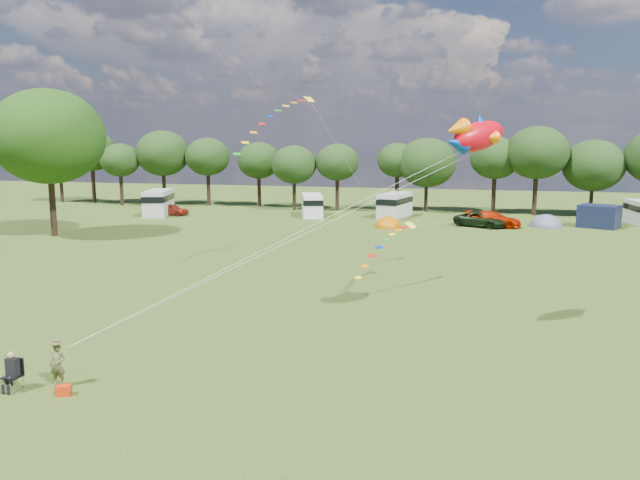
% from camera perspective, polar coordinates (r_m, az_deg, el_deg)
% --- Properties ---
extents(ground_plane, '(180.00, 180.00, 0.00)m').
position_cam_1_polar(ground_plane, '(24.05, -4.64, -12.51)').
color(ground_plane, black).
rests_on(ground_plane, ground).
extents(tree_line, '(102.98, 10.98, 10.27)m').
position_cam_1_polar(tree_line, '(76.21, 12.45, 7.19)').
color(tree_line, black).
rests_on(tree_line, ground).
extents(big_tree, '(10.00, 10.00, 13.28)m').
position_cam_1_polar(big_tree, '(61.60, -23.62, 8.65)').
color(big_tree, black).
rests_on(big_tree, ground).
extents(car_a, '(4.15, 1.84, 1.35)m').
position_cam_1_polar(car_a, '(74.69, -13.42, 2.74)').
color(car_a, '#9D2C17').
rests_on(car_a, ground).
extents(car_c, '(5.51, 3.07, 1.56)m').
position_cam_1_polar(car_c, '(65.38, 15.59, 1.84)').
color(car_c, '#AE1C00').
rests_on(car_c, ground).
extents(car_d, '(5.92, 4.48, 1.47)m').
position_cam_1_polar(car_d, '(65.11, 14.47, 1.81)').
color(car_d, black).
rests_on(car_d, ground).
extents(campervan_a, '(3.95, 6.36, 2.90)m').
position_cam_1_polar(campervan_a, '(75.09, -14.55, 3.41)').
color(campervan_a, '#B8B8BA').
rests_on(campervan_a, ground).
extents(campervan_b, '(3.67, 5.61, 2.54)m').
position_cam_1_polar(campervan_b, '(71.37, -0.72, 3.26)').
color(campervan_b, white).
rests_on(campervan_b, ground).
extents(campervan_c, '(3.62, 6.00, 2.74)m').
position_cam_1_polar(campervan_c, '(71.18, 6.85, 3.26)').
color(campervan_c, silver).
rests_on(campervan_c, ground).
extents(tent_orange, '(2.72, 2.98, 2.13)m').
position_cam_1_polar(tent_orange, '(63.26, 6.22, 1.19)').
color(tent_orange, '#BB5A00').
rests_on(tent_orange, ground).
extents(tent_greyblue, '(3.32, 3.63, 2.47)m').
position_cam_1_polar(tent_greyblue, '(67.39, 19.95, 1.18)').
color(tent_greyblue, '#50576C').
rests_on(tent_greyblue, ground).
extents(awning_navy, '(4.51, 4.16, 2.26)m').
position_cam_1_polar(awning_navy, '(68.61, 24.15, 1.99)').
color(awning_navy, black).
rests_on(awning_navy, ground).
extents(kite_flyer, '(0.63, 0.46, 1.61)m').
position_cam_1_polar(kite_flyer, '(24.92, -22.85, -10.47)').
color(kite_flyer, brown).
rests_on(kite_flyer, ground).
extents(camp_chair, '(0.59, 0.58, 1.44)m').
position_cam_1_polar(camp_chair, '(25.20, -26.27, -10.36)').
color(camp_chair, '#99999E').
rests_on(camp_chair, ground).
extents(kite_bag, '(0.59, 0.50, 0.36)m').
position_cam_1_polar(kite_bag, '(24.23, -22.39, -12.59)').
color(kite_bag, red).
rests_on(kite_bag, ground).
extents(fish_kite, '(3.22, 3.39, 1.98)m').
position_cam_1_polar(fish_kite, '(28.93, 13.93, 9.22)').
color(fish_kite, red).
rests_on(fish_kite, ground).
extents(streamer_kite_b, '(4.23, 4.69, 3.79)m').
position_cam_1_polar(streamer_kite_b, '(41.29, -3.67, 11.31)').
color(streamer_kite_b, yellow).
rests_on(streamer_kite_b, ground).
extents(streamer_kite_c, '(3.14, 5.00, 2.81)m').
position_cam_1_polar(streamer_kite_c, '(37.71, 6.44, -0.07)').
color(streamer_kite_c, '#F3F42E').
rests_on(streamer_kite_c, ground).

